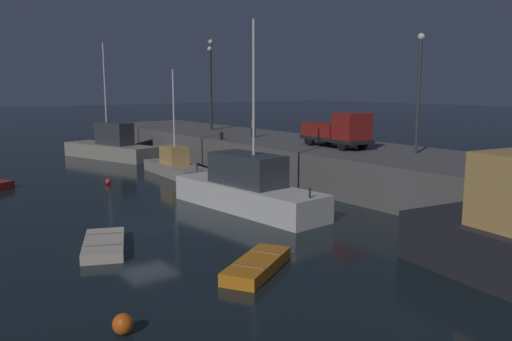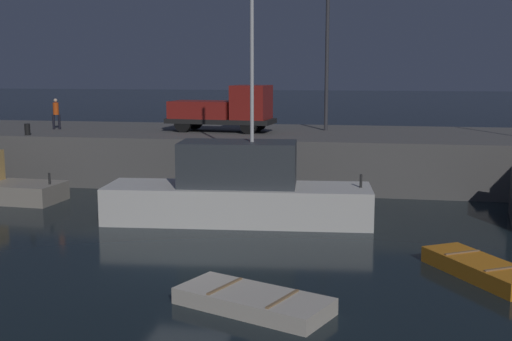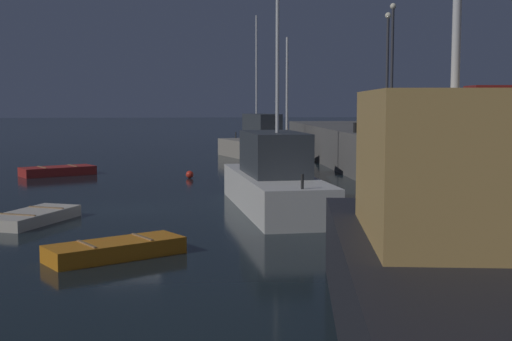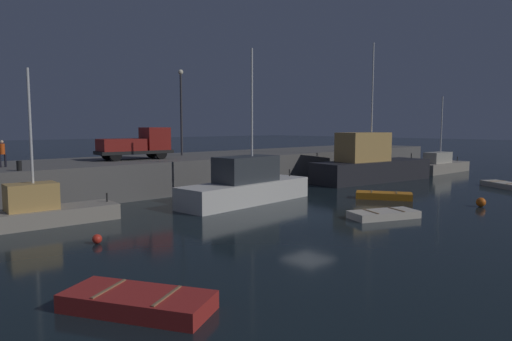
# 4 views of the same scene
# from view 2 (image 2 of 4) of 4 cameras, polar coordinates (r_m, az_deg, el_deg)

# --- Properties ---
(ground_plane) EXTENTS (320.00, 320.00, 0.00)m
(ground_plane) POSITION_cam_2_polar(r_m,az_deg,el_deg) (19.65, -6.39, -8.30)
(ground_plane) COLOR black
(pier_quay) EXTENTS (70.29, 9.22, 2.51)m
(pier_quay) POSITION_cam_2_polar(r_m,az_deg,el_deg) (34.65, 1.03, 1.40)
(pier_quay) COLOR #5B5956
(pier_quay) RESTS_ON ground
(fishing_boat_orange) EXTENTS (10.28, 3.53, 10.12)m
(fishing_boat_orange) POSITION_cam_2_polar(r_m,az_deg,el_deg) (24.70, -1.60, -1.88)
(fishing_boat_orange) COLOR silver
(fishing_boat_orange) RESTS_ON ground
(dinghy_orange_near) EXTENTS (3.09, 3.91, 0.51)m
(dinghy_orange_near) POSITION_cam_2_polar(r_m,az_deg,el_deg) (19.49, 19.21, -8.18)
(dinghy_orange_near) COLOR orange
(dinghy_orange_near) RESTS_ON ground
(dinghy_red_small) EXTENTS (4.14, 2.96, 0.45)m
(dinghy_red_small) POSITION_cam_2_polar(r_m,az_deg,el_deg) (16.09, -0.27, -11.42)
(dinghy_red_small) COLOR beige
(dinghy_red_small) RESTS_ON ground
(lamp_post_central) EXTENTS (0.44, 0.44, 7.41)m
(lamp_post_central) POSITION_cam_2_polar(r_m,az_deg,el_deg) (35.14, 6.28, 10.63)
(lamp_post_central) COLOR #38383D
(lamp_post_central) RESTS_ON pier_quay
(utility_truck) EXTENTS (5.82, 2.58, 2.46)m
(utility_truck) POSITION_cam_2_polar(r_m,az_deg,el_deg) (34.25, -2.67, 5.40)
(utility_truck) COLOR black
(utility_truck) RESTS_ON pier_quay
(dockworker) EXTENTS (0.44, 0.36, 1.69)m
(dockworker) POSITION_cam_2_polar(r_m,az_deg,el_deg) (37.26, -17.21, 4.96)
(dockworker) COLOR black
(dockworker) RESTS_ON pier_quay
(bollard_central) EXTENTS (0.28, 0.28, 0.58)m
(bollard_central) POSITION_cam_2_polar(r_m,az_deg,el_deg) (34.50, -19.50, 3.43)
(bollard_central) COLOR black
(bollard_central) RESTS_ON pier_quay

